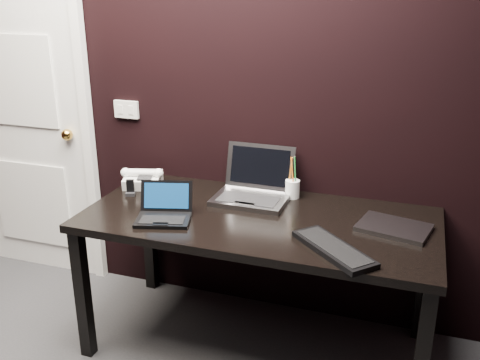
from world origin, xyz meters
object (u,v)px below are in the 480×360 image
(netbook, at_px, (164,213))
(pen_cup, at_px, (292,188))
(desk_phone, at_px, (143,179))
(ext_keyboard, at_px, (333,249))
(closed_laptop, at_px, (394,228))
(door, at_px, (23,114))
(desk, at_px, (258,231))
(mobile_phone, at_px, (130,189))
(silver_laptop, at_px, (253,190))

(netbook, bearing_deg, pen_cup, 42.53)
(pen_cup, bearing_deg, desk_phone, -172.80)
(ext_keyboard, bearing_deg, closed_laptop, 53.32)
(door, height_order, closed_laptop, door)
(netbook, bearing_deg, desk_phone, 130.49)
(door, xyz_separation_m, desk, (1.65, -0.38, -0.38))
(door, bearing_deg, desk, -12.82)
(closed_laptop, bearing_deg, door, 171.97)
(netbook, distance_m, mobile_phone, 0.39)
(netbook, relative_size, desk_phone, 1.25)
(closed_laptop, relative_size, desk_phone, 1.45)
(netbook, height_order, mobile_phone, netbook)
(ext_keyboard, xyz_separation_m, desk_phone, (-1.13, 0.44, 0.03))
(door, relative_size, silver_laptop, 5.69)
(silver_laptop, height_order, mobile_phone, silver_laptop)
(closed_laptop, xyz_separation_m, mobile_phone, (-1.36, -0.00, 0.02))
(door, distance_m, ext_keyboard, 2.17)
(desk, height_order, mobile_phone, mobile_phone)
(silver_laptop, relative_size, ext_keyboard, 0.94)
(desk_phone, height_order, mobile_phone, desk_phone)
(silver_laptop, distance_m, desk_phone, 0.63)
(silver_laptop, relative_size, pen_cup, 1.69)
(netbook, distance_m, desk_phone, 0.48)
(desk, xyz_separation_m, closed_laptop, (0.63, 0.05, 0.09))
(netbook, height_order, closed_laptop, netbook)
(pen_cup, bearing_deg, netbook, -137.47)
(desk_phone, bearing_deg, closed_laptop, -5.69)
(door, distance_m, desk_phone, 0.97)
(desk_phone, bearing_deg, ext_keyboard, -21.17)
(closed_laptop, relative_size, pen_cup, 1.58)
(ext_keyboard, distance_m, desk_phone, 1.22)
(silver_laptop, distance_m, pen_cup, 0.21)
(door, bearing_deg, silver_laptop, -6.12)
(desk, relative_size, mobile_phone, 20.20)
(closed_laptop, bearing_deg, netbook, -167.58)
(silver_laptop, xyz_separation_m, closed_laptop, (0.72, -0.15, -0.04))
(ext_keyboard, bearing_deg, desk_phone, 158.83)
(mobile_phone, relative_size, pen_cup, 0.38)
(closed_laptop, bearing_deg, silver_laptop, 167.92)
(silver_laptop, bearing_deg, door, 173.88)
(desk, height_order, netbook, netbook)
(ext_keyboard, bearing_deg, silver_laptop, 137.40)
(silver_laptop, xyz_separation_m, mobile_phone, (-0.63, -0.16, -0.02))
(door, relative_size, desk_phone, 8.80)
(mobile_phone, bearing_deg, pen_cup, 16.41)
(netbook, distance_m, ext_keyboard, 0.82)
(door, relative_size, netbook, 7.05)
(mobile_phone, height_order, pen_cup, pen_cup)
(netbook, bearing_deg, silver_laptop, 50.11)
(ext_keyboard, bearing_deg, door, 163.06)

